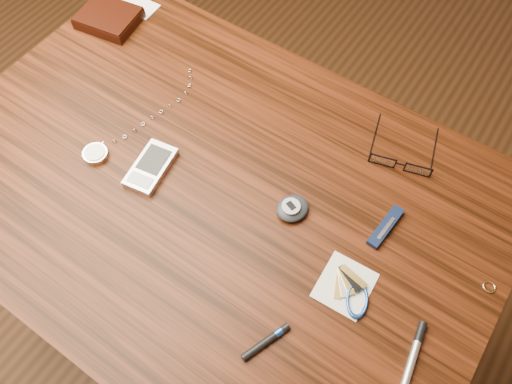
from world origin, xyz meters
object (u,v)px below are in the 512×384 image
pocket_knife (385,227)px  silver_pen (412,361)px  pocket_watch (99,151)px  eyeglasses (400,163)px  notepad_keys (351,292)px  desk (214,212)px  pedometer (292,208)px  wallet_and_card (109,18)px  pda_phone (151,167)px

pocket_knife → silver_pen: 0.21m
pocket_watch → pocket_knife: size_ratio=3.23×
eyeglasses → notepad_keys: bearing=-80.6°
desk → pocket_watch: pocket_watch is taller
pocket_knife → pedometer: bearing=-157.6°
wallet_and_card → pda_phone: size_ratio=1.45×
pedometer → notepad_keys: 0.17m
desk → pocket_knife: size_ratio=11.37×
notepad_keys → pocket_knife: pocket_knife is taller
eyeglasses → notepad_keys: eyeglasses is taller
pocket_watch → pocket_knife: bearing=17.3°
wallet_and_card → eyeglasses: 0.68m
wallet_and_card → silver_pen: (0.84, -0.28, -0.01)m
wallet_and_card → eyeglasses: (0.68, 0.01, -0.00)m
desk → eyeglasses: bearing=40.8°
eyeglasses → pda_phone: bearing=-144.8°
eyeglasses → desk: bearing=-139.2°
eyeglasses → pda_phone: size_ratio=1.25×
pocket_watch → notepad_keys: 0.50m
pocket_watch → pda_phone: (0.10, 0.03, 0.00)m
pda_phone → silver_pen: bearing=-4.7°
pocket_watch → silver_pen: bearing=-1.6°
wallet_and_card → pocket_knife: bearing=-8.8°
desk → silver_pen: (0.42, -0.08, 0.11)m
notepad_keys → pocket_knife: bearing=93.1°
desk → eyeglasses: size_ratio=7.17×
desk → wallet_and_card: 0.48m
wallet_and_card → pocket_watch: 0.34m
pda_phone → notepad_keys: bearing=0.0°
pedometer → wallet_and_card: bearing=163.3°
pocket_knife → silver_pen: bearing=-53.1°
wallet_and_card → pedometer: (0.57, -0.17, -0.00)m
pda_phone → pedometer: pedometer is taller
pedometer → silver_pen: 0.29m
pocket_watch → pedometer: 0.36m
silver_pen → pocket_knife: bearing=126.9°
notepad_keys → silver_pen: (0.12, -0.04, 0.00)m
eyeglasses → pocket_knife: size_ratio=1.59×
desk → pocket_watch: size_ratio=3.53×
pedometer → pocket_watch: bearing=-164.8°
wallet_and_card → notepad_keys: bearing=-18.4°
pedometer → notepad_keys: (0.15, -0.07, -0.01)m
desk → silver_pen: size_ratio=6.94×
eyeglasses → pedometer: bearing=-120.7°
pocket_watch → notepad_keys: size_ratio=2.83×
eyeglasses → wallet_and_card: bearing=-178.8°
desk → pocket_watch: bearing=-163.9°
pocket_watch → pocket_knife: same height
notepad_keys → wallet_and_card: bearing=161.6°
eyeglasses → pocket_watch: eyeglasses is taller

